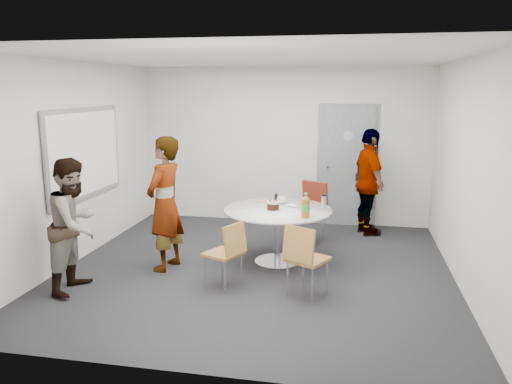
% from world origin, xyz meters
% --- Properties ---
extents(floor, '(5.00, 5.00, 0.00)m').
position_xyz_m(floor, '(0.00, 0.00, 0.00)').
color(floor, black).
rests_on(floor, ground).
extents(ceiling, '(5.00, 5.00, 0.00)m').
position_xyz_m(ceiling, '(0.00, 0.00, 2.70)').
color(ceiling, silver).
rests_on(ceiling, wall_back).
extents(wall_back, '(5.00, 0.00, 5.00)m').
position_xyz_m(wall_back, '(0.00, 2.50, 1.35)').
color(wall_back, silver).
rests_on(wall_back, floor).
extents(wall_left, '(0.00, 5.00, 5.00)m').
position_xyz_m(wall_left, '(-2.50, 0.00, 1.35)').
color(wall_left, silver).
rests_on(wall_left, floor).
extents(wall_right, '(0.00, 5.00, 5.00)m').
position_xyz_m(wall_right, '(2.50, 0.00, 1.35)').
color(wall_right, silver).
rests_on(wall_right, floor).
extents(wall_front, '(5.00, 0.00, 5.00)m').
position_xyz_m(wall_front, '(0.00, -2.50, 1.35)').
color(wall_front, silver).
rests_on(wall_front, floor).
extents(door, '(1.02, 0.17, 2.12)m').
position_xyz_m(door, '(1.10, 2.48, 1.03)').
color(door, slate).
rests_on(door, wall_back).
extents(whiteboard, '(0.04, 1.90, 1.25)m').
position_xyz_m(whiteboard, '(-2.46, 0.20, 1.45)').
color(whiteboard, gray).
rests_on(whiteboard, wall_left).
extents(table, '(1.45, 1.45, 1.07)m').
position_xyz_m(table, '(0.25, 0.31, 0.65)').
color(table, silver).
rests_on(table, floor).
extents(chair_near_left, '(0.53, 0.51, 0.80)m').
position_xyz_m(chair_near_left, '(-0.21, -0.66, 0.48)').
color(chair_near_left, '#935D2D').
rests_on(chair_near_left, floor).
extents(chair_near_right, '(0.55, 0.57, 0.85)m').
position_xyz_m(chair_near_right, '(0.69, -0.78, 0.52)').
color(chair_near_right, '#935D2D').
rests_on(chair_near_right, floor).
extents(chair_far, '(0.60, 0.62, 0.94)m').
position_xyz_m(chair_far, '(0.59, 1.36, 0.57)').
color(chair_far, maroon).
rests_on(chair_far, floor).
extents(person_main, '(0.53, 0.71, 1.75)m').
position_xyz_m(person_main, '(-1.17, -0.17, 0.87)').
color(person_main, '#A5C6EA').
rests_on(person_main, floor).
extents(person_left, '(0.60, 0.76, 1.57)m').
position_xyz_m(person_left, '(-1.95, -1.03, 0.79)').
color(person_left, white).
rests_on(person_left, floor).
extents(person_right, '(0.74, 1.09, 1.72)m').
position_xyz_m(person_right, '(1.46, 1.95, 0.86)').
color(person_right, black).
rests_on(person_right, floor).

